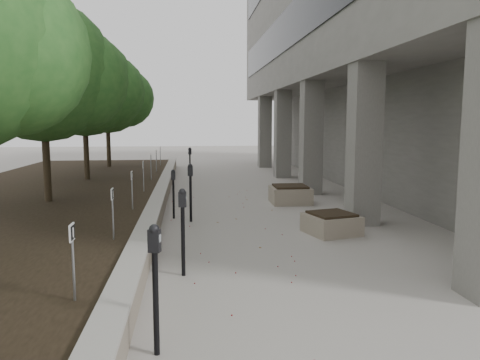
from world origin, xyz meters
TOP-DOWN VIEW (x-y plane):
  - ground at (0.00, 0.00)m, footprint 90.00×90.00m
  - retaining_wall at (-1.82, 9.00)m, footprint 0.39×26.00m
  - planting_bed at (-5.50, 9.00)m, footprint 7.00×26.00m
  - crabapple_tree_3 at (-4.80, 8.00)m, footprint 4.60×4.00m
  - crabapple_tree_4 at (-4.80, 13.00)m, footprint 4.60×4.00m
  - crabapple_tree_5 at (-4.80, 18.00)m, footprint 4.60×4.00m
  - parking_sign_2 at (-2.35, 0.50)m, footprint 0.04×0.22m
  - parking_sign_3 at (-2.35, 3.50)m, footprint 0.04×0.22m
  - parking_sign_4 at (-2.35, 6.50)m, footprint 0.04×0.22m
  - parking_sign_5 at (-2.35, 9.50)m, footprint 0.04×0.22m
  - parking_sign_6 at (-2.35, 12.50)m, footprint 0.04×0.22m
  - parking_sign_7 at (-2.35, 15.50)m, footprint 0.04×0.22m
  - parking_sign_8 at (-2.35, 18.50)m, footprint 0.04×0.22m
  - parking_meter_1 at (-1.33, -0.17)m, footprint 0.17×0.14m
  - parking_meter_2 at (-1.06, 2.48)m, footprint 0.16×0.12m
  - parking_meter_3 at (-1.36, 7.18)m, footprint 0.14×0.11m
  - parking_meter_4 at (-0.90, 6.72)m, footprint 0.16×0.12m
  - parking_meter_5 at (-0.88, 14.83)m, footprint 0.17×0.15m
  - planter_front at (2.31, 5.05)m, footprint 1.30×1.30m
  - planter_back at (2.26, 9.17)m, footprint 1.24×1.24m
  - berry_scatter at (-0.10, 5.00)m, footprint 3.30×14.10m

SIDE VIEW (x-z plane):
  - ground at x=0.00m, z-range 0.00..0.00m
  - berry_scatter at x=-0.10m, z-range 0.00..0.02m
  - planting_bed at x=-5.50m, z-range 0.00..0.40m
  - planter_front at x=2.31m, z-range 0.00..0.50m
  - retaining_wall at x=-1.82m, z-range 0.00..0.50m
  - planter_back at x=2.26m, z-range 0.00..0.57m
  - parking_meter_3 at x=-1.36m, z-range 0.00..1.32m
  - parking_meter_1 at x=-1.33m, z-range 0.00..1.48m
  - parking_meter_2 at x=-1.06m, z-range 0.00..1.48m
  - parking_meter_5 at x=-0.88m, z-range 0.00..1.49m
  - parking_meter_4 at x=-0.90m, z-range 0.00..1.51m
  - parking_sign_2 at x=-2.35m, z-range 0.40..1.36m
  - parking_sign_3 at x=-2.35m, z-range 0.40..1.36m
  - parking_sign_4 at x=-2.35m, z-range 0.40..1.36m
  - parking_sign_5 at x=-2.35m, z-range 0.40..1.36m
  - parking_sign_6 at x=-2.35m, z-range 0.40..1.36m
  - parking_sign_7 at x=-2.35m, z-range 0.40..1.36m
  - parking_sign_8 at x=-2.35m, z-range 0.40..1.36m
  - crabapple_tree_3 at x=-4.80m, z-range 0.40..5.84m
  - crabapple_tree_4 at x=-4.80m, z-range 0.40..5.84m
  - crabapple_tree_5 at x=-4.80m, z-range 0.40..5.84m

